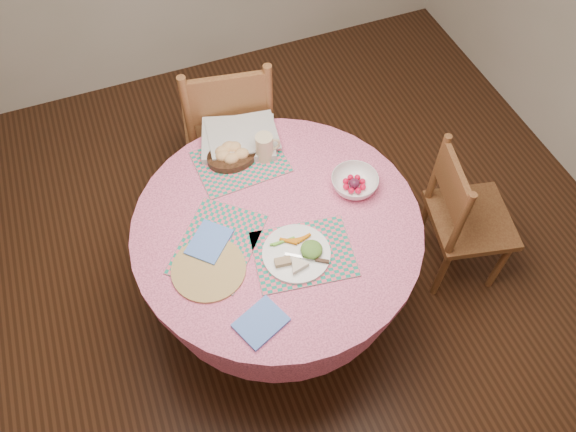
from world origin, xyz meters
name	(u,v)px	position (x,y,z in m)	size (l,w,h in m)	color
ground	(279,303)	(0.00, 0.00, 0.00)	(4.00, 4.00, 0.00)	#331C0F
room_envelope	(271,31)	(0.00, 0.00, 1.71)	(4.01, 4.01, 2.71)	silver
dining_table	(278,248)	(0.00, 0.00, 0.56)	(1.24, 1.24, 0.75)	pink
chair_right	(463,216)	(0.94, -0.10, 0.45)	(0.46, 0.48, 0.87)	brown
chair_back	(229,126)	(0.03, 0.82, 0.54)	(0.55, 0.53, 1.03)	brown
placemat_front	(304,254)	(0.05, -0.18, 0.75)	(0.40, 0.30, 0.01)	#17836B
placemat_left	(218,244)	(-0.26, -0.01, 0.75)	(0.40, 0.30, 0.01)	#17836B
placemat_back	(241,162)	(-0.04, 0.38, 0.75)	(0.40, 0.30, 0.01)	#17836B
wicker_trivet	(209,269)	(-0.33, -0.11, 0.76)	(0.30, 0.30, 0.01)	olive
napkin_near	(261,323)	(-0.22, -0.40, 0.76)	(0.18, 0.14, 0.01)	#5681DE
napkin_far	(209,242)	(-0.30, 0.01, 0.76)	(0.18, 0.14, 0.01)	#5681DE
dinner_plate	(299,253)	(0.03, -0.18, 0.77)	(0.28, 0.28, 0.05)	white
bread_bowl	(231,154)	(-0.07, 0.41, 0.79)	(0.23, 0.23, 0.08)	black
latte_mug	(265,147)	(0.08, 0.36, 0.82)	(0.12, 0.08, 0.13)	beige
fruit_bowl	(354,183)	(0.39, 0.06, 0.78)	(0.22, 0.22, 0.06)	white
newspaper_stack	(239,138)	(0.00, 0.50, 0.78)	(0.40, 0.36, 0.04)	silver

